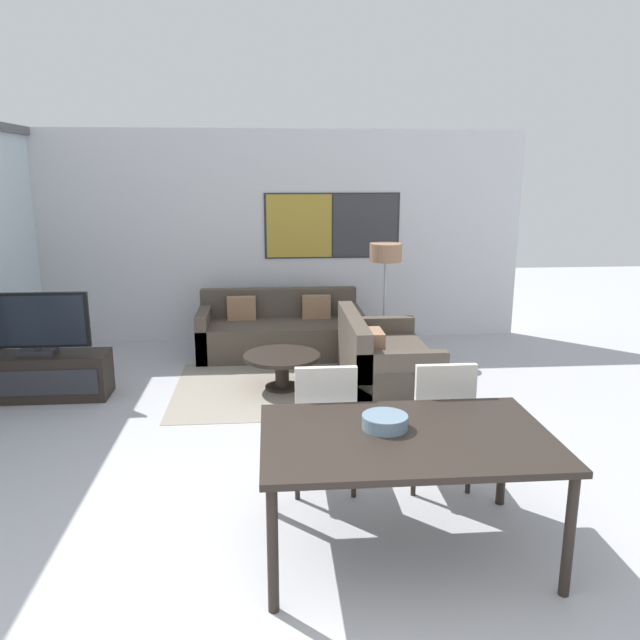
% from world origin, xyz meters
% --- Properties ---
extents(wall_back, '(6.95, 0.09, 2.80)m').
position_xyz_m(wall_back, '(0.04, 5.99, 1.41)').
color(wall_back, silver).
rests_on(wall_back, ground_plane).
extents(area_rug, '(2.28, 1.85, 0.01)m').
position_xyz_m(area_rug, '(0.16, 3.90, 0.00)').
color(area_rug, gray).
rests_on(area_rug, ground_plane).
extents(tv_console, '(1.37, 0.45, 0.47)m').
position_xyz_m(tv_console, '(-2.30, 3.82, 0.23)').
color(tv_console, black).
rests_on(tv_console, ground_plane).
extents(television, '(1.07, 0.20, 0.63)m').
position_xyz_m(television, '(-2.30, 3.82, 0.78)').
color(television, '#2D2D33').
rests_on(television, tv_console).
extents(sofa_main, '(2.01, 0.89, 0.79)m').
position_xyz_m(sofa_main, '(0.16, 5.25, 0.27)').
color(sofa_main, '#51473D').
rests_on(sofa_main, ground_plane).
extents(sofa_side, '(0.89, 1.57, 0.79)m').
position_xyz_m(sofa_side, '(1.20, 3.86, 0.27)').
color(sofa_side, '#51473D').
rests_on(sofa_side, ground_plane).
extents(coffee_table, '(0.81, 0.81, 0.38)m').
position_xyz_m(coffee_table, '(0.16, 3.90, 0.28)').
color(coffee_table, black).
rests_on(coffee_table, ground_plane).
extents(dining_table, '(1.71, 1.09, 0.76)m').
position_xyz_m(dining_table, '(0.83, 0.92, 0.69)').
color(dining_table, black).
rests_on(dining_table, ground_plane).
extents(dining_chair_left, '(0.46, 0.46, 0.98)m').
position_xyz_m(dining_chair_left, '(0.41, 1.69, 0.54)').
color(dining_chair_left, beige).
rests_on(dining_chair_left, ground_plane).
extents(dining_chair_centre, '(0.46, 0.46, 0.98)m').
position_xyz_m(dining_chair_centre, '(1.24, 1.68, 0.54)').
color(dining_chair_centre, beige).
rests_on(dining_chair_centre, ground_plane).
extents(fruit_bowl, '(0.28, 0.28, 0.08)m').
position_xyz_m(fruit_bowl, '(0.72, 1.01, 0.81)').
color(fruit_bowl, slate).
rests_on(fruit_bowl, dining_table).
extents(floor_lamp, '(0.39, 0.39, 1.41)m').
position_xyz_m(floor_lamp, '(1.46, 5.08, 1.21)').
color(floor_lamp, '#2D2D33').
rests_on(floor_lamp, ground_plane).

